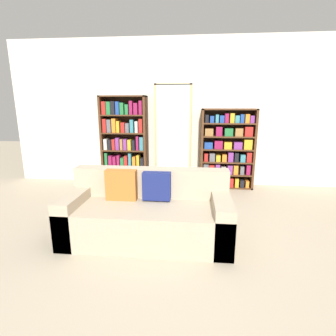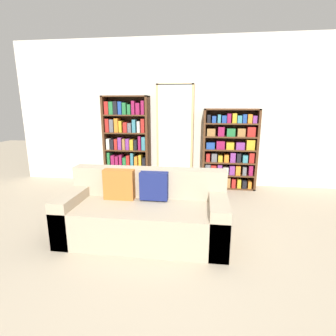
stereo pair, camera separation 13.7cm
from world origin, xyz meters
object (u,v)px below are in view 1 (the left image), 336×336
Objects in this scene: couch at (147,214)px; wine_bottle at (204,194)px; bookshelf_right at (227,150)px; bookshelf_left at (125,142)px; display_cabinet at (174,138)px.

wine_bottle is (0.69, 1.19, -0.14)m from couch.
couch is 2.39m from bookshelf_right.
couch is at bearing -118.68° from bookshelf_right.
bookshelf_right is at bearing 61.32° from couch.
couch is at bearing -68.90° from bookshelf_left.
couch is 1.00× the size of display_cabinet.
bookshelf_left is 1.85m from wine_bottle.
bookshelf_right is at bearing 0.93° from display_cabinet.
wine_bottle is at bearing -57.06° from display_cabinet.
display_cabinet is 1.27m from wine_bottle.
couch is 5.24× the size of wine_bottle.
couch is 1.39m from wine_bottle.
display_cabinet is (0.14, 2.05, 0.63)m from couch.
bookshelf_left is at bearing 111.10° from couch.
wine_bottle is (-0.44, -0.87, -0.56)m from bookshelf_right.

